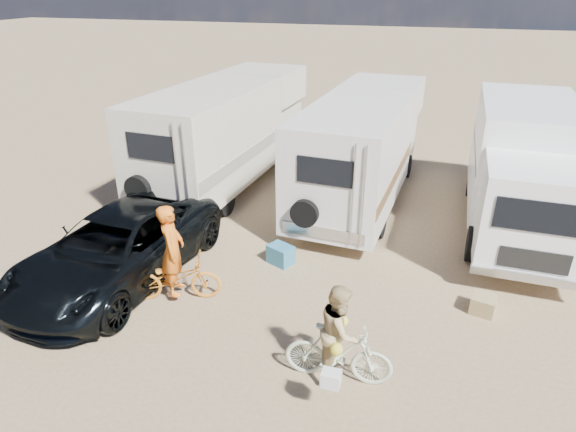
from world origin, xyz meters
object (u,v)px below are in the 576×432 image
(rv_main, at_px, (362,150))
(box_truck, at_px, (525,173))
(crate, at_px, (483,304))
(rider_man, at_px, (173,258))
(rv_left, at_px, (227,134))
(bike_man, at_px, (176,278))
(dark_suv, at_px, (117,248))
(cooler, at_px, (281,255))
(rider_woman, at_px, (339,339))
(bike_woman, at_px, (338,354))

(rv_main, height_order, box_truck, box_truck)
(crate, bearing_deg, rider_man, -167.18)
(rv_left, xyz_separation_m, bike_man, (1.61, -6.45, -1.10))
(dark_suv, height_order, rider_man, rider_man)
(rv_main, xyz_separation_m, bike_man, (-2.72, -6.31, -1.04))
(dark_suv, relative_size, bike_man, 2.91)
(cooler, bearing_deg, bike_man, -105.11)
(box_truck, bearing_deg, rider_woman, -115.00)
(rv_left, bearing_deg, cooler, -50.71)
(rider_man, height_order, crate, rider_man)
(rv_left, relative_size, box_truck, 1.18)
(rider_woman, xyz_separation_m, cooler, (-2.04, 3.24, -0.60))
(bike_woman, bearing_deg, cooler, 28.26)
(dark_suv, relative_size, rider_man, 2.78)
(rider_man, bearing_deg, rv_main, -43.63)
(rv_left, height_order, bike_woman, rv_left)
(box_truck, xyz_separation_m, rider_man, (-6.97, -5.43, -0.63))
(rv_main, height_order, rider_woman, rv_main)
(cooler, bearing_deg, rider_man, -105.11)
(rv_left, height_order, dark_suv, rv_left)
(bike_man, bearing_deg, box_truck, -72.38)
(rider_woman, height_order, cooler, rider_woman)
(rv_left, height_order, rider_man, rv_left)
(bike_woman, distance_m, rider_woman, 0.29)
(rv_main, xyz_separation_m, rv_left, (-4.33, 0.14, 0.06))
(rider_woman, bearing_deg, cooler, 28.26)
(cooler, relative_size, crate, 1.25)
(dark_suv, distance_m, cooler, 3.62)
(rv_left, height_order, crate, rv_left)
(rider_man, distance_m, rider_woman, 3.88)
(bike_man, distance_m, bike_woman, 3.87)
(bike_woman, relative_size, cooler, 3.16)
(box_truck, height_order, crate, box_truck)
(rv_left, bearing_deg, box_truck, -3.24)
(rv_main, xyz_separation_m, bike_woman, (0.94, -7.58, -0.99))
(rider_man, bearing_deg, rv_left, -6.27)
(dark_suv, xyz_separation_m, rider_woman, (5.23, -1.61, 0.07))
(rv_left, relative_size, crate, 17.64)
(rider_man, relative_size, rider_woman, 1.18)
(bike_woman, relative_size, rider_woman, 1.08)
(box_truck, distance_m, rider_man, 8.86)
(rv_main, height_order, bike_man, rv_main)
(rv_main, xyz_separation_m, rider_woman, (0.94, -7.58, -0.70))
(rider_man, bearing_deg, dark_suv, 57.57)
(rv_left, height_order, box_truck, box_truck)
(dark_suv, bearing_deg, box_truck, 35.50)
(rv_left, distance_m, bike_man, 6.74)
(bike_man, bearing_deg, rv_main, -43.63)
(rider_man, relative_size, cooler, 3.44)
(rv_left, relative_size, bike_woman, 4.47)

